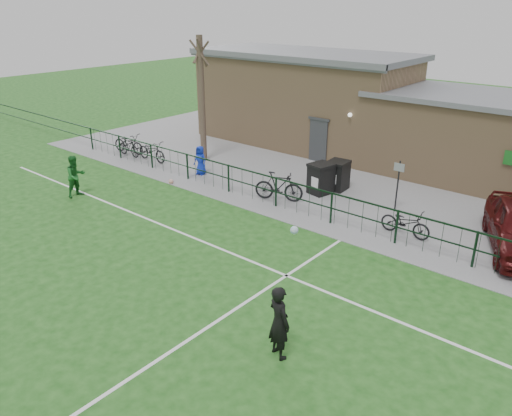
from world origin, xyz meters
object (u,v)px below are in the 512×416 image
Objects in this scene: wheelie_bin_right at (338,176)px; sign_post at (397,187)px; bicycle_e at (405,223)px; ball_ground at (171,181)px; wheelie_bin_left at (321,180)px; bicycle_d at (279,186)px; bicycle_b at (129,147)px; bicycle_c at (152,151)px; outfield_player at (76,176)px; bare_tree at (202,100)px; bicycle_a at (129,143)px; spectator_child at (200,160)px.

sign_post reaches higher than wheelie_bin_right.
bicycle_e reaches higher than ball_ground.
sign_post is (3.24, 0.19, 0.41)m from wheelie_bin_left.
wheelie_bin_right is at bearing -46.35° from bicycle_d.
bicycle_b is at bearing 67.65° from bicycle_d.
bicycle_b is (-10.79, -2.67, -0.09)m from wheelie_bin_right.
bicycle_b is 14.92m from bicycle_e.
wheelie_bin_right is at bearing 82.90° from wheelie_bin_left.
bicycle_c is 5.25m from outfield_player.
bicycle_a is at bearing -157.40° from bare_tree.
spectator_child is 0.78× the size of outfield_player.
bare_tree is 3.02× the size of bicycle_a.
bicycle_b is at bearing -149.74° from bare_tree.
sign_post is 9.61× the size of ball_ground.
bicycle_e is at bearing -68.82° from outfield_player.
spectator_child is at bearing -169.21° from sign_post.
spectator_child reaches higher than bicycle_a.
spectator_child reaches higher than wheelie_bin_left.
bicycle_b is (-3.44, -2.01, -2.49)m from bare_tree.
bare_tree reaches higher than wheelie_bin_left.
bicycle_b is (-13.74, -2.02, -0.51)m from sign_post.
bicycle_c is 1.14× the size of outfield_player.
bicycle_c is 8.10m from bicycle_d.
bicycle_d is at bearing -103.39° from wheelie_bin_left.
wheelie_bin_right is 9.54m from bicycle_c.
wheelie_bin_left is 5.72× the size of ball_ground.
bicycle_c is at bearing 13.86° from outfield_player.
bare_tree is at bearing 82.03° from bicycle_e.
bare_tree reaches higher than outfield_player.
bicycle_a is 1.16× the size of outfield_player.
spectator_child is at bearing -84.91° from bicycle_b.
bare_tree is 3.57m from bicycle_c.
ball_ground is (3.25, -1.62, -0.43)m from bicycle_c.
bicycle_a reaches higher than bicycle_e.
bicycle_e is 10.25m from ball_ground.
bare_tree is 3.41× the size of bicycle_e.
bicycle_a is 1.01× the size of bicycle_d.
outfield_player is at bearing -93.89° from bare_tree.
bicycle_a is at bearing -160.28° from wheelie_bin_left.
bare_tree reaches higher than sign_post.
bicycle_b is at bearing -170.84° from wheelie_bin_right.
bare_tree is at bearing 111.98° from ball_ground.
spectator_child reaches higher than bicycle_d.
bare_tree is 3.05× the size of bicycle_d.
bicycle_b is 1.21× the size of spectator_child.
wheelie_bin_left is 1.02× the size of wheelie_bin_right.
wheelie_bin_right is 6.32m from spectator_child.
spectator_child is 1.82m from ball_ground.
wheelie_bin_right is 11.11m from bicycle_b.
bicycle_e is 12.98m from outfield_player.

